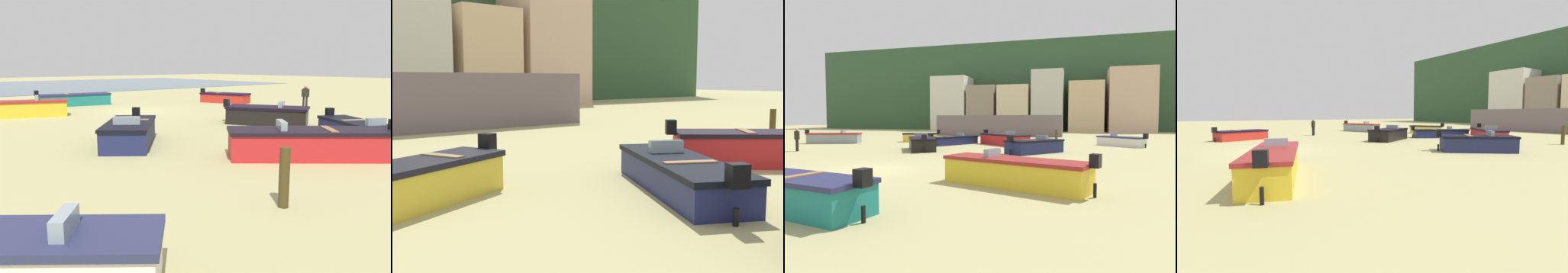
% 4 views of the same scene
% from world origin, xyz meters
% --- Properties ---
extents(ground_plane, '(160.00, 160.00, 0.00)m').
position_xyz_m(ground_plane, '(0.00, 0.00, 0.00)').
color(ground_plane, tan).
extents(headland_hill, '(90.00, 32.00, 16.83)m').
position_xyz_m(headland_hill, '(0.00, 66.00, 8.42)').
color(headland_hill, '#315132').
rests_on(headland_hill, ground).
extents(harbor_pier, '(16.38, 2.40, 2.70)m').
position_xyz_m(harbor_pier, '(-0.96, 30.00, 1.35)').
color(harbor_pier, slate).
rests_on(harbor_pier, ground).
extents(townhouse_far_left, '(6.57, 6.15, 10.01)m').
position_xyz_m(townhouse_far_left, '(-13.72, 47.07, 5.01)').
color(townhouse_far_left, silver).
rests_on(townhouse_far_left, ground).
extents(townhouse_left, '(5.04, 5.31, 8.17)m').
position_xyz_m(townhouse_left, '(-7.55, 46.66, 4.09)').
color(townhouse_left, gray).
rests_on(townhouse_left, ground).
extents(townhouse_centre_left, '(5.47, 6.76, 8.11)m').
position_xyz_m(townhouse_centre_left, '(-1.75, 47.38, 4.05)').
color(townhouse_centre_left, beige).
rests_on(townhouse_centre_left, ground).
extents(townhouse_centre, '(5.27, 6.27, 10.54)m').
position_xyz_m(townhouse_centre, '(4.09, 47.14, 5.27)').
color(townhouse_centre, beige).
rests_on(townhouse_centre, ground).
extents(townhouse_centre_right, '(5.59, 6.56, 8.44)m').
position_xyz_m(townhouse_centre_right, '(10.40, 47.28, 4.22)').
color(townhouse_centre_right, '#D9B68A').
rests_on(townhouse_centre_right, ground).
extents(townhouse_far_right, '(7.09, 6.60, 10.47)m').
position_xyz_m(townhouse_far_right, '(17.45, 47.30, 5.24)').
color(townhouse_far_right, '#D2AD92').
rests_on(townhouse_far_right, ground).
extents(boat_yellow_1, '(3.63, 2.43, 1.18)m').
position_xyz_m(boat_yellow_1, '(-5.84, 17.21, 0.44)').
color(boat_yellow_1, gold).
rests_on(boat_yellow_1, ground).
extents(boat_white_2, '(3.83, 3.45, 1.12)m').
position_xyz_m(boat_white_2, '(12.44, 16.97, 0.42)').
color(boat_white_2, white).
rests_on(boat_white_2, ground).
extents(boat_navy_3, '(3.46, 4.80, 1.05)m').
position_xyz_m(boat_navy_3, '(-1.40, 14.64, 0.38)').
color(boat_navy_3, navy).
rests_on(boat_navy_3, ground).
extents(boat_grey_4, '(4.89, 2.89, 1.27)m').
position_xyz_m(boat_grey_4, '(-12.55, 13.15, 0.49)').
color(boat_grey_4, gray).
rests_on(boat_grey_4, ground).
extents(boat_navy_5, '(3.79, 4.16, 1.20)m').
position_xyz_m(boat_navy_5, '(6.21, 9.45, 0.46)').
color(boat_navy_5, '#1D224F').
rests_on(boat_navy_5, ground).
extents(boat_teal_6, '(5.47, 2.31, 1.21)m').
position_xyz_m(boat_teal_6, '(1.74, -5.96, 0.45)').
color(boat_teal_6, '#1B7572').
rests_on(boat_teal_6, ground).
extents(boat_yellow_7, '(5.37, 3.03, 1.27)m').
position_xyz_m(boat_yellow_7, '(6.86, -1.65, 0.49)').
color(boat_yellow_7, gold).
rests_on(boat_yellow_7, ground).
extents(boat_red_8, '(4.89, 4.49, 1.27)m').
position_xyz_m(boat_red_8, '(2.96, 15.11, 0.49)').
color(boat_red_8, red).
rests_on(boat_red_8, ground).
extents(boat_black_9, '(3.53, 4.38, 1.23)m').
position_xyz_m(boat_black_9, '(-1.90, 9.37, 0.47)').
color(boat_black_9, black).
rests_on(boat_black_9, ground).
extents(mooring_post_near_water, '(0.22, 0.22, 1.30)m').
position_xyz_m(mooring_post_near_water, '(7.19, 17.35, 0.65)').
color(mooring_post_near_water, '#443919').
rests_on(mooring_post_near_water, ground).
extents(beach_walker_foreground, '(0.46, 0.50, 1.62)m').
position_xyz_m(beach_walker_foreground, '(-9.87, 6.16, 0.95)').
color(beach_walker_foreground, black).
rests_on(beach_walker_foreground, ground).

